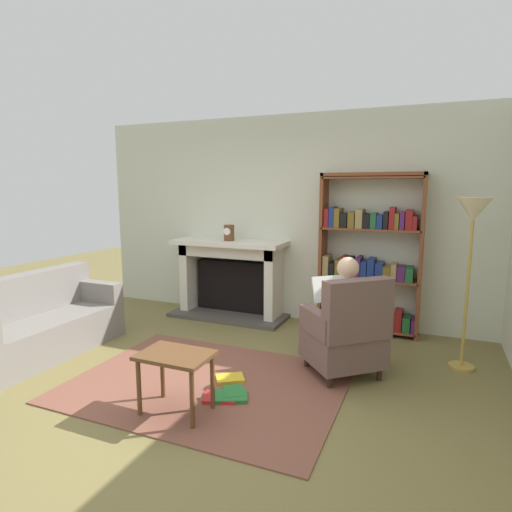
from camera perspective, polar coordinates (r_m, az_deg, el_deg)
ground at (r=3.82m, az=-8.87°, el=-18.42°), size 14.00×14.00×0.00m
back_wall at (r=5.72m, az=4.35°, el=5.01°), size 5.60×0.10×2.70m
area_rug at (r=4.04m, az=-6.55°, el=-16.62°), size 2.40×1.80×0.01m
fireplace at (r=5.88m, az=-3.29°, el=-2.61°), size 1.59×0.64×1.06m
mantel_clock at (r=5.69m, az=-3.64°, el=3.13°), size 0.14×0.14×0.21m
bookshelf at (r=5.31m, az=14.89°, el=-0.47°), size 1.20×0.32×1.94m
armchair_reading at (r=4.09m, az=12.08°, el=-10.12°), size 0.89×0.89×0.97m
seated_reader at (r=4.13m, az=11.34°, el=-7.05°), size 0.57×0.59×1.14m
sofa_floral at (r=5.11m, az=-27.13°, el=-8.24°), size 0.74×1.71×0.85m
side_table at (r=3.45m, az=-10.76°, el=-13.97°), size 0.56×0.39×0.49m
scattered_books at (r=3.84m, az=-3.71°, el=-17.70°), size 0.49×0.64×0.04m
floor_lamp at (r=4.46m, az=27.10°, el=3.74°), size 0.32×0.32×1.67m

